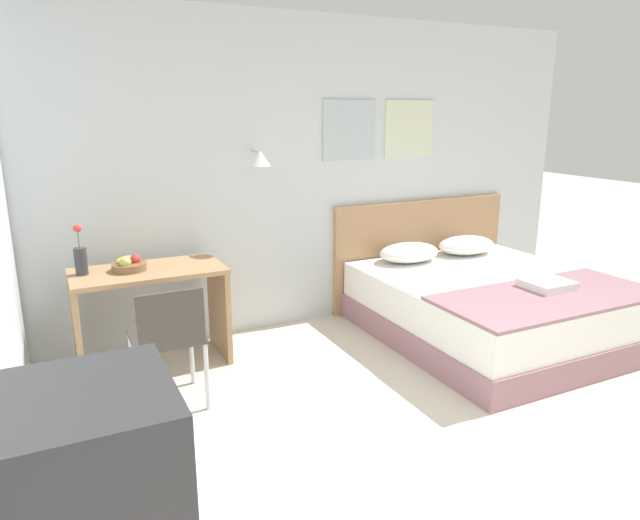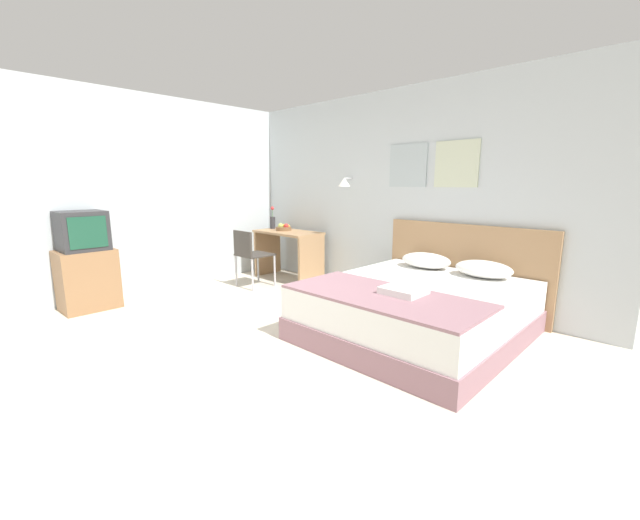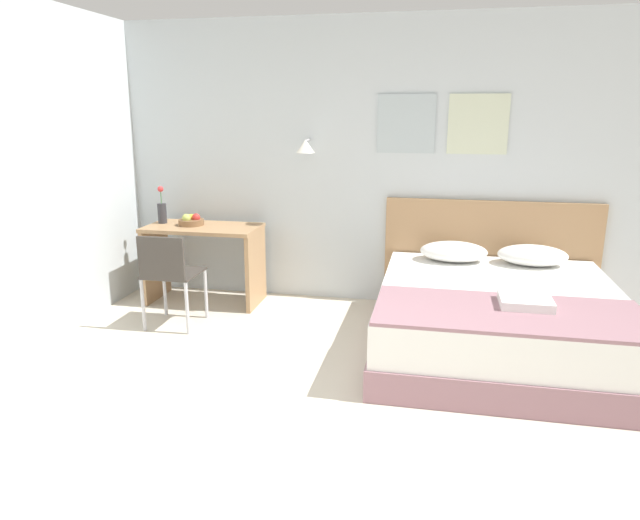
% 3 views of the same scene
% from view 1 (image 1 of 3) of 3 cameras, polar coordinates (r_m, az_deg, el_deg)
% --- Properties ---
extents(ground_plane, '(24.00, 24.00, 0.00)m').
position_cam_1_polar(ground_plane, '(3.25, 24.23, -21.93)').
color(ground_plane, beige).
extents(wall_back, '(5.54, 0.31, 2.65)m').
position_cam_1_polar(wall_back, '(5.04, -0.77, 8.60)').
color(wall_back, silver).
rests_on(wall_back, ground_plane).
extents(bed, '(1.80, 2.00, 0.52)m').
position_cam_1_polar(bed, '(5.04, 16.79, -4.59)').
color(bed, gray).
rests_on(bed, ground_plane).
extents(headboard, '(1.92, 0.06, 1.03)m').
position_cam_1_polar(headboard, '(5.72, 10.01, 0.81)').
color(headboard, '#A87F56').
rests_on(headboard, ground_plane).
extents(pillow_left, '(0.59, 0.40, 0.17)m').
position_cam_1_polar(pillow_left, '(5.29, 8.91, 0.75)').
color(pillow_left, white).
rests_on(pillow_left, bed).
extents(pillow_right, '(0.59, 0.40, 0.17)m').
position_cam_1_polar(pillow_right, '(5.69, 14.42, 1.45)').
color(pillow_right, white).
rests_on(pillow_right, bed).
extents(throw_blanket, '(1.75, 0.80, 0.02)m').
position_cam_1_polar(throw_blanket, '(4.57, 21.97, -3.40)').
color(throw_blanket, gray).
rests_on(throw_blanket, bed).
extents(folded_towel_near_foot, '(0.34, 0.32, 0.06)m').
position_cam_1_polar(folded_towel_near_foot, '(4.73, 21.74, -2.24)').
color(folded_towel_near_foot, white).
rests_on(folded_towel_near_foot, throw_blanket).
extents(desk, '(1.07, 0.56, 0.75)m').
position_cam_1_polar(desk, '(4.39, -16.62, -3.87)').
color(desk, '#A87F56').
rests_on(desk, ground_plane).
extents(desk_chair, '(0.44, 0.44, 0.83)m').
position_cam_1_polar(desk_chair, '(3.72, -14.89, -7.28)').
color(desk_chair, '#3D3833').
rests_on(desk_chair, ground_plane).
extents(fruit_bowl, '(0.24, 0.24, 0.11)m').
position_cam_1_polar(fruit_bowl, '(4.32, -18.56, -0.46)').
color(fruit_bowl, brown).
rests_on(fruit_bowl, desk).
extents(flower_vase, '(0.09, 0.09, 0.36)m').
position_cam_1_polar(flower_vase, '(4.31, -22.83, 0.22)').
color(flower_vase, '#333338').
rests_on(flower_vase, desk).
extents(television, '(0.47, 0.49, 0.46)m').
position_cam_1_polar(television, '(1.74, -21.83, -18.83)').
color(television, '#2D2D30').
rests_on(television, tv_stand).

